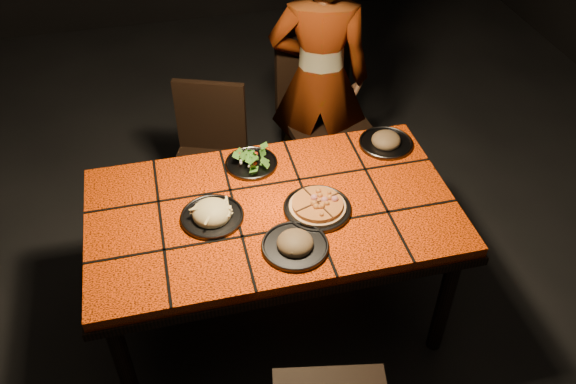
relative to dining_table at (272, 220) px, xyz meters
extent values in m
cube|color=black|center=(0.00, 0.00, -0.69)|extent=(6.00, 7.00, 0.04)
cube|color=#FF4508|center=(0.00, 0.00, 0.05)|extent=(1.60, 0.90, 0.05)
cube|color=black|center=(0.00, 0.00, 0.01)|extent=(1.62, 0.92, 0.04)
cylinder|color=black|center=(-0.72, -0.37, -0.34)|extent=(0.07, 0.07, 0.66)
cylinder|color=black|center=(0.72, -0.37, -0.34)|extent=(0.07, 0.07, 0.66)
cylinder|color=black|center=(-0.72, 0.37, -0.34)|extent=(0.07, 0.07, 0.66)
cylinder|color=black|center=(0.72, 0.37, -0.34)|extent=(0.07, 0.07, 0.66)
cube|color=black|center=(-0.21, 0.74, -0.25)|extent=(0.50, 0.50, 0.04)
cube|color=black|center=(-0.15, 0.90, -0.02)|extent=(0.38, 0.17, 0.43)
cylinder|color=black|center=(-0.42, 0.65, -0.47)|extent=(0.03, 0.03, 0.40)
cylinder|color=black|center=(-0.12, 0.53, -0.47)|extent=(0.03, 0.03, 0.40)
cylinder|color=black|center=(-0.30, 0.94, -0.47)|extent=(0.03, 0.03, 0.40)
cylinder|color=black|center=(-0.01, 0.83, -0.47)|extent=(0.03, 0.03, 0.40)
cube|color=black|center=(0.51, 0.93, -0.18)|extent=(0.50, 0.50, 0.04)
cube|color=black|center=(0.49, 1.13, 0.10)|extent=(0.46, 0.09, 0.50)
cylinder|color=black|center=(0.35, 0.72, -0.44)|extent=(0.04, 0.04, 0.47)
cylinder|color=black|center=(0.72, 0.76, -0.44)|extent=(0.04, 0.04, 0.47)
cylinder|color=black|center=(0.31, 1.09, -0.44)|extent=(0.04, 0.04, 0.47)
cylinder|color=black|center=(0.68, 1.13, -0.44)|extent=(0.04, 0.04, 0.47)
imported|color=brown|center=(0.48, 0.93, 0.10)|extent=(0.64, 0.51, 1.55)
cylinder|color=#37363B|center=(0.19, -0.07, 0.08)|extent=(0.29, 0.29, 0.01)
torus|color=#37363B|center=(0.19, -0.07, 0.09)|extent=(0.30, 0.30, 0.01)
cylinder|color=tan|center=(0.19, -0.07, 0.10)|extent=(0.31, 0.31, 0.01)
cylinder|color=orange|center=(0.19, -0.07, 0.11)|extent=(0.28, 0.28, 0.02)
cylinder|color=#37363B|center=(-0.26, -0.01, 0.08)|extent=(0.27, 0.27, 0.01)
torus|color=#37363B|center=(-0.26, -0.01, 0.09)|extent=(0.27, 0.27, 0.01)
ellipsoid|color=#F3E6A0|center=(-0.26, -0.01, 0.11)|extent=(0.16, 0.16, 0.09)
cylinder|color=#37363B|center=(-0.03, 0.31, 0.08)|extent=(0.24, 0.24, 0.01)
torus|color=#37363B|center=(-0.03, 0.31, 0.09)|extent=(0.25, 0.25, 0.01)
cylinder|color=#37363B|center=(0.04, -0.26, 0.08)|extent=(0.28, 0.28, 0.01)
torus|color=#37363B|center=(0.04, -0.26, 0.09)|extent=(0.28, 0.28, 0.01)
ellipsoid|color=brown|center=(0.04, -0.26, 0.11)|extent=(0.17, 0.17, 0.09)
cylinder|color=#37363B|center=(0.64, 0.31, 0.08)|extent=(0.26, 0.26, 0.01)
torus|color=#37363B|center=(0.64, 0.31, 0.09)|extent=(0.26, 0.26, 0.01)
ellipsoid|color=brown|center=(0.64, 0.31, 0.11)|extent=(0.16, 0.16, 0.09)
camera|label=1|loc=(-0.39, -1.91, 1.89)|focal=38.00mm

